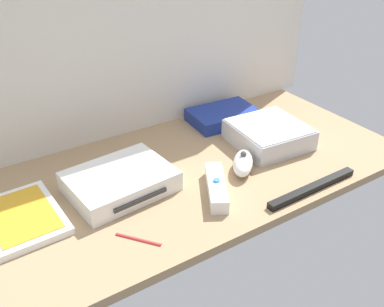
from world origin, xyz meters
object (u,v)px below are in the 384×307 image
(mini_computer, at_px, (269,134))
(game_case, at_px, (22,217))
(sensor_bar, at_px, (312,188))
(game_console, at_px, (120,181))
(remote_nunchuk, at_px, (243,163))
(network_router, at_px, (223,116))
(stylus_pen, at_px, (138,239))
(remote_wand, at_px, (216,187))

(mini_computer, distance_m, game_case, 0.60)
(sensor_bar, bearing_deg, mini_computer, 73.78)
(game_console, relative_size, sensor_bar, 0.93)
(game_console, height_order, mini_computer, mini_computer)
(game_case, bearing_deg, game_console, -4.75)
(mini_computer, distance_m, sensor_bar, 0.21)
(game_case, height_order, remote_nunchuk, remote_nunchuk)
(game_case, bearing_deg, network_router, 11.31)
(mini_computer, xyz_separation_m, stylus_pen, (-0.44, -0.14, -0.02))
(mini_computer, height_order, network_router, mini_computer)
(stylus_pen, bearing_deg, network_router, 36.30)
(game_console, xyz_separation_m, remote_wand, (0.16, -0.12, -0.01))
(game_console, bearing_deg, remote_wand, -40.81)
(remote_nunchuk, distance_m, sensor_bar, 0.16)
(game_console, distance_m, network_router, 0.40)
(mini_computer, xyz_separation_m, sensor_bar, (-0.06, -0.21, -0.02))
(game_case, xyz_separation_m, sensor_bar, (0.54, -0.23, -0.00))
(mini_computer, xyz_separation_m, remote_nunchuk, (-0.13, -0.06, -0.01))
(remote_nunchuk, height_order, stylus_pen, remote_nunchuk)
(network_router, height_order, stylus_pen, network_router)
(mini_computer, bearing_deg, network_router, 96.89)
(stylus_pen, bearing_deg, game_case, 133.32)
(game_console, xyz_separation_m, sensor_bar, (0.34, -0.22, -0.01))
(remote_nunchuk, bearing_deg, game_console, -154.86)
(game_case, xyz_separation_m, network_router, (0.58, 0.14, 0.01))
(mini_computer, height_order, sensor_bar, mini_computer)
(remote_wand, distance_m, stylus_pen, 0.21)
(game_console, height_order, sensor_bar, game_console)
(mini_computer, relative_size, remote_wand, 1.25)
(mini_computer, distance_m, stylus_pen, 0.46)
(sensor_bar, height_order, stylus_pen, sensor_bar)
(game_console, xyz_separation_m, mini_computer, (0.40, -0.02, 0.00))
(game_console, xyz_separation_m, stylus_pen, (-0.04, -0.16, -0.02))
(stylus_pen, bearing_deg, remote_wand, 11.51)
(game_case, relative_size, network_router, 1.03)
(game_console, distance_m, mini_computer, 0.40)
(mini_computer, relative_size, network_router, 0.97)
(mini_computer, xyz_separation_m, remote_wand, (-0.23, -0.10, -0.01))
(game_case, bearing_deg, stylus_pen, -48.55)
(mini_computer, xyz_separation_m, network_router, (-0.02, 0.16, -0.01))
(network_router, xyz_separation_m, remote_nunchuk, (-0.11, -0.23, 0.00))
(mini_computer, relative_size, game_case, 0.94)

